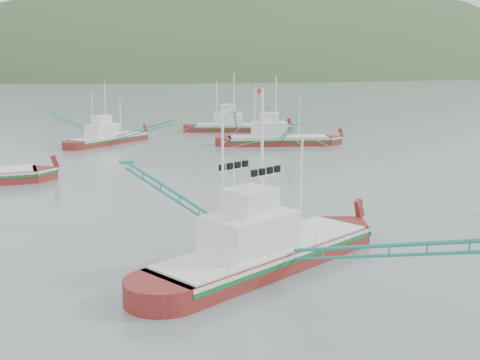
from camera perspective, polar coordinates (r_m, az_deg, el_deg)
name	(u,v)px	position (r m, az deg, el deg)	size (l,w,h in m)	color
ground	(286,251)	(35.81, 4.36, -6.70)	(1200.00, 1200.00, 0.00)	slate
main_boat	(266,230)	(32.42, 2.46, -4.79)	(14.69, 25.00, 10.43)	maroon
bg_boat_right	(278,130)	(80.63, 3.65, 4.75)	(13.90, 23.49, 9.93)	maroon
bg_boat_far	(108,130)	(83.79, -12.40, 4.68)	(15.13, 20.32, 8.99)	maroon
bg_boat_extra	(236,119)	(96.27, -0.37, 5.85)	(15.32, 22.89, 9.93)	maroon
headland_right	(267,75)	(526.62, 2.57, 9.95)	(684.00, 432.00, 306.00)	#2F4A26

